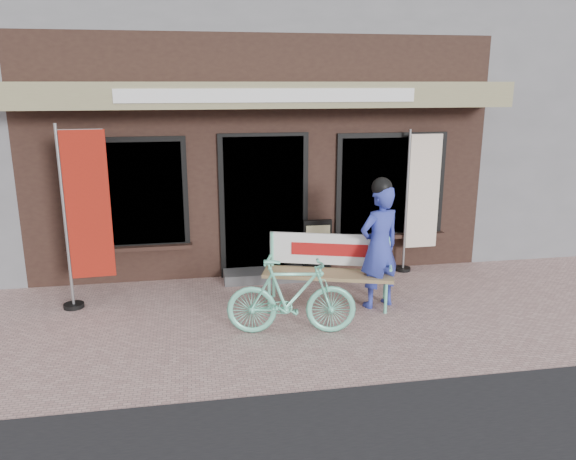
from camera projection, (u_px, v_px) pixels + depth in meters
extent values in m
plane|color=#BB958F|center=(286.00, 327.00, 6.90)|extent=(70.00, 70.00, 0.00)
cube|color=black|center=(244.00, 140.00, 11.20)|extent=(7.00, 6.00, 3.60)
cube|color=#948D64|center=(266.00, 95.00, 7.77)|extent=(7.00, 0.80, 0.35)
cube|color=white|center=(270.00, 95.00, 7.38)|extent=(4.00, 0.02, 0.18)
cube|color=black|center=(264.00, 206.00, 8.50)|extent=(1.20, 0.06, 2.10)
cube|color=black|center=(264.00, 206.00, 8.49)|extent=(1.35, 0.04, 2.20)
cube|color=black|center=(127.00, 194.00, 8.11)|extent=(1.60, 0.06, 1.50)
cube|color=black|center=(390.00, 186.00, 8.77)|extent=(1.60, 0.06, 1.50)
cube|color=black|center=(127.00, 194.00, 8.10)|extent=(1.75, 0.04, 1.65)
cube|color=black|center=(391.00, 186.00, 8.77)|extent=(1.75, 0.04, 1.65)
cube|color=black|center=(130.00, 248.00, 8.25)|extent=(1.80, 0.18, 0.06)
cube|color=black|center=(389.00, 236.00, 8.92)|extent=(1.80, 0.18, 0.06)
cube|color=#59595B|center=(267.00, 275.00, 8.55)|extent=(1.30, 0.45, 0.15)
cylinder|color=#75E5C0|center=(269.00, 293.00, 7.47)|extent=(0.05, 0.05, 0.40)
cylinder|color=#75E5C0|center=(274.00, 283.00, 7.84)|extent=(0.05, 0.05, 0.40)
cylinder|color=#75E5C0|center=(386.00, 299.00, 7.27)|extent=(0.05, 0.05, 0.40)
cylinder|color=#75E5C0|center=(385.00, 288.00, 7.64)|extent=(0.05, 0.05, 0.40)
cube|color=#9E8156|center=(328.00, 274.00, 7.50)|extent=(1.78, 0.94, 0.05)
cylinder|color=#75E5C0|center=(272.00, 251.00, 7.72)|extent=(0.05, 0.05, 0.53)
cylinder|color=#75E5C0|center=(388.00, 255.00, 7.52)|extent=(0.05, 0.05, 0.53)
cube|color=white|center=(329.00, 249.00, 7.63)|extent=(1.56, 0.53, 0.43)
cube|color=#B21414|center=(329.00, 250.00, 7.60)|extent=(0.99, 0.33, 0.17)
cylinder|color=#75E5C0|center=(268.00, 260.00, 7.56)|extent=(0.17, 0.41, 0.04)
cylinder|color=#75E5C0|center=(390.00, 265.00, 7.35)|extent=(0.17, 0.41, 0.04)
imported|color=#313EAB|center=(379.00, 247.00, 7.36)|extent=(0.70, 0.57, 1.65)
sphere|color=black|center=(382.00, 187.00, 7.16)|extent=(0.34, 0.34, 0.26)
imported|color=#75E5C0|center=(291.00, 297.00, 6.63)|extent=(1.59, 0.67, 0.92)
cylinder|color=gray|center=(65.00, 219.00, 7.19)|extent=(0.04, 0.04, 2.43)
cylinder|color=gray|center=(79.00, 130.00, 6.97)|extent=(0.55, 0.06, 0.03)
cube|color=#9F1C11|center=(88.00, 206.00, 7.22)|extent=(0.55, 0.07, 1.93)
cylinder|color=black|center=(74.00, 306.00, 7.50)|extent=(0.28, 0.28, 0.06)
cylinder|color=gray|center=(406.00, 202.00, 8.70)|extent=(0.04, 0.04, 2.24)
cylinder|color=gray|center=(426.00, 134.00, 8.48)|extent=(0.51, 0.03, 0.02)
cube|color=beige|center=(424.00, 192.00, 8.71)|extent=(0.51, 0.04, 1.78)
cylinder|color=black|center=(403.00, 269.00, 8.97)|extent=(0.25, 0.25, 0.05)
cube|color=black|center=(317.00, 248.00, 8.68)|extent=(0.44, 0.08, 0.88)
cube|color=beige|center=(318.00, 242.00, 8.61)|extent=(0.37, 0.02, 0.54)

